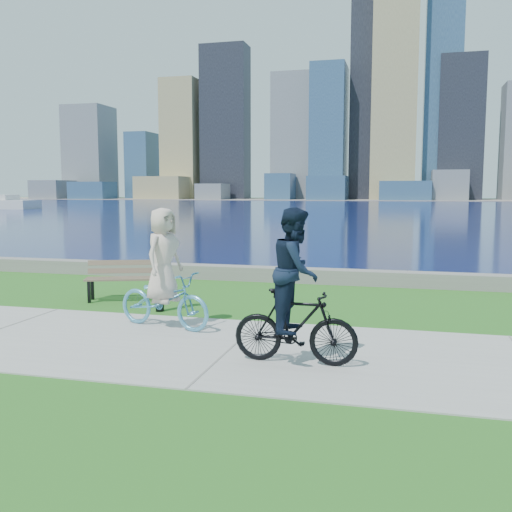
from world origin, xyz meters
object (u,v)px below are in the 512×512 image
at_px(park_bench, 125,276).
at_px(bollard_lamp, 159,269).
at_px(cyclist_woman, 164,284).
at_px(cyclist_man, 296,299).

relative_size(park_bench, bollard_lamp, 1.19).
xyz_separation_m(bollard_lamp, cyclist_woman, (0.63, -1.22, -0.05)).
height_order(park_bench, cyclist_woman, cyclist_woman).
bearing_deg(cyclist_woman, bollard_lamp, 41.73).
xyz_separation_m(cyclist_woman, cyclist_man, (2.46, -1.41, 0.13)).
relative_size(park_bench, cyclist_woman, 0.85).
bearing_deg(park_bench, cyclist_man, -58.83).
distance_m(bollard_lamp, cyclist_man, 4.06).
bearing_deg(cyclist_woman, cyclist_man, -105.29).
height_order(bollard_lamp, cyclist_man, cyclist_man).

